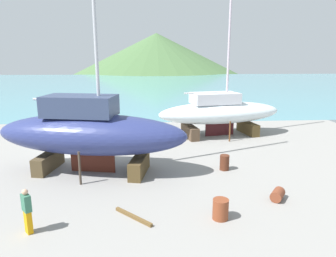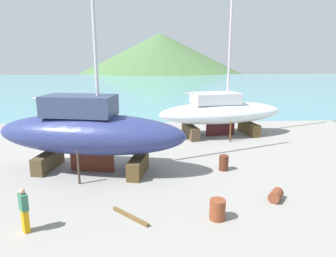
{
  "view_description": "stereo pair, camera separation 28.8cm",
  "coord_description": "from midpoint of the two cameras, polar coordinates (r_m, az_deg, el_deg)",
  "views": [
    {
      "loc": [
        4.42,
        -20.5,
        6.55
      ],
      "look_at": [
        5.75,
        0.41,
        1.57
      ],
      "focal_mm": 33.01,
      "sensor_mm": 36.0,
      "label": 1
    },
    {
      "loc": [
        4.71,
        -20.51,
        6.55
      ],
      "look_at": [
        5.75,
        0.41,
        1.57
      ],
      "focal_mm": 33.01,
      "sensor_mm": 36.0,
      "label": 2
    }
  ],
  "objects": [
    {
      "name": "barrel_by_slipway",
      "position": [
        13.18,
        9.76,
        -14.53
      ],
      "size": [
        0.92,
        0.92,
        0.86
      ],
      "primitive_type": "cylinder",
      "rotation": [
        0.0,
        0.0,
        2.37
      ],
      "color": "brown",
      "rests_on": "ground"
    },
    {
      "name": "barrel_tipped_right",
      "position": [
        15.44,
        19.79,
        -11.53
      ],
      "size": [
        0.9,
        0.96,
        0.52
      ],
      "primitive_type": "cylinder",
      "rotation": [
        1.57,
        0.0,
        5.65
      ],
      "color": "brown",
      "rests_on": "ground"
    },
    {
      "name": "worker",
      "position": [
        13.05,
        -24.46,
        -13.46
      ],
      "size": [
        0.47,
        0.49,
        1.78
      ],
      "rotation": [
        0.0,
        0.0,
        3.83
      ],
      "color": "orange",
      "rests_on": "ground"
    },
    {
      "name": "sailboat_far_slipway",
      "position": [
        17.89,
        -13.84,
        -0.59
      ],
      "size": [
        11.29,
        5.32,
        19.06
      ],
      "rotation": [
        0.0,
        0.0,
        -0.19
      ],
      "color": "#513F22",
      "rests_on": "ground"
    },
    {
      "name": "headland_hill",
      "position": [
        132.69,
        -1.38,
        10.53
      ],
      "size": [
        128.14,
        128.14,
        31.03
      ],
      "primitive_type": "cone",
      "color": "#496C3E",
      "rests_on": "ground"
    },
    {
      "name": "barrel_tar_black",
      "position": [
        18.42,
        10.69,
        -6.24
      ],
      "size": [
        0.68,
        0.68,
        0.89
      ],
      "primitive_type": "cylinder",
      "rotation": [
        0.0,
        0.0,
        0.3
      ],
      "color": "#532818",
      "rests_on": "ground"
    },
    {
      "name": "timber_short_skew",
      "position": [
        13.33,
        -6.34,
        -15.83
      ],
      "size": [
        1.59,
        1.57,
        0.14
      ],
      "primitive_type": "cube",
      "rotation": [
        0.0,
        0.0,
        2.36
      ],
      "color": "brown",
      "rests_on": "ground"
    },
    {
      "name": "sailboat_small_center",
      "position": [
        25.83,
        9.99,
        3.05
      ],
      "size": [
        10.93,
        5.42,
        15.74
      ],
      "rotation": [
        0.0,
        0.0,
        0.19
      ],
      "color": "brown",
      "rests_on": "ground"
    },
    {
      "name": "ground_plane",
      "position": [
        20.44,
        -15.66,
        -5.85
      ],
      "size": [
        46.06,
        46.06,
        0.0
      ],
      "primitive_type": "plane",
      "color": "gray"
    },
    {
      "name": "sea_water",
      "position": [
        70.72,
        -6.6,
        7.96
      ],
      "size": [
        145.55,
        79.87,
        0.01
      ],
      "primitive_type": "cube",
      "color": "#5595A2",
      "rests_on": "ground"
    }
  ]
}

